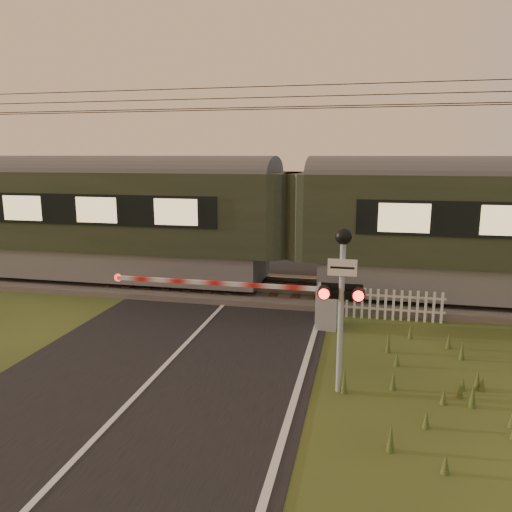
% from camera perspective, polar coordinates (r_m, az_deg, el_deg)
% --- Properties ---
extents(ground, '(160.00, 160.00, 0.00)m').
position_cam_1_polar(ground, '(9.93, -11.80, -13.71)').
color(ground, '#2F3D17').
rests_on(ground, ground).
extents(road, '(6.00, 140.00, 0.03)m').
position_cam_1_polar(road, '(9.73, -12.29, -14.22)').
color(road, black).
rests_on(road, ground).
extents(track_bed, '(140.00, 3.40, 0.39)m').
position_cam_1_polar(track_bed, '(15.69, -2.09, -3.72)').
color(track_bed, '#47423D').
rests_on(track_bed, ground).
extents(overhead_wires, '(120.00, 0.62, 0.62)m').
position_cam_1_polar(overhead_wires, '(15.21, -2.25, 17.31)').
color(overhead_wires, black).
rests_on(overhead_wires, ground).
extents(train, '(41.08, 2.83, 3.82)m').
position_cam_1_polar(train, '(14.93, 4.11, 3.83)').
color(train, slate).
rests_on(train, ground).
extents(boom_gate, '(6.63, 0.79, 1.05)m').
position_cam_1_polar(boom_gate, '(12.49, 6.61, -5.37)').
color(boom_gate, gray).
rests_on(boom_gate, ground).
extents(crossing_signal, '(0.76, 0.33, 2.98)m').
position_cam_1_polar(crossing_signal, '(8.73, 9.80, -2.86)').
color(crossing_signal, gray).
rests_on(crossing_signal, ground).
extents(picket_fence, '(2.75, 0.07, 0.80)m').
position_cam_1_polar(picket_fence, '(13.32, 15.01, -5.39)').
color(picket_fence, silver).
rests_on(picket_fence, ground).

